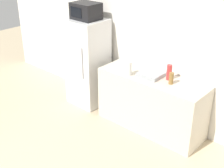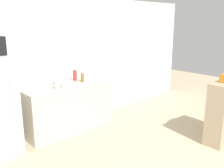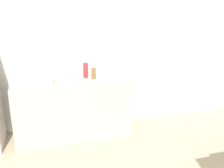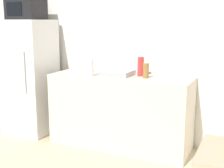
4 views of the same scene
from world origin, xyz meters
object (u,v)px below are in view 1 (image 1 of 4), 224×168
(microwave, at_px, (86,11))
(bottle_short, at_px, (171,78))
(refrigerator, at_px, (88,63))
(bottle_tall, at_px, (169,72))
(paper_towel_roll, at_px, (128,69))

(microwave, distance_m, bottle_short, 1.89)
(refrigerator, bearing_deg, bottle_tall, 4.78)
(microwave, bearing_deg, bottle_short, 0.95)
(microwave, distance_m, bottle_tall, 1.78)
(bottle_short, height_order, paper_towel_roll, paper_towel_roll)
(refrigerator, height_order, paper_towel_roll, refrigerator)
(microwave, xyz_separation_m, bottle_tall, (1.63, 0.14, -0.71))
(refrigerator, height_order, bottle_short, refrigerator)
(bottle_tall, height_order, bottle_short, bottle_tall)
(bottle_tall, height_order, paper_towel_roll, bottle_tall)
(refrigerator, xyz_separation_m, bottle_short, (1.74, 0.03, 0.21))
(microwave, distance_m, paper_towel_roll, 1.29)
(microwave, height_order, bottle_short, microwave)
(paper_towel_roll, bearing_deg, bottle_tall, 26.45)
(refrigerator, xyz_separation_m, microwave, (-0.00, -0.00, 0.95))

